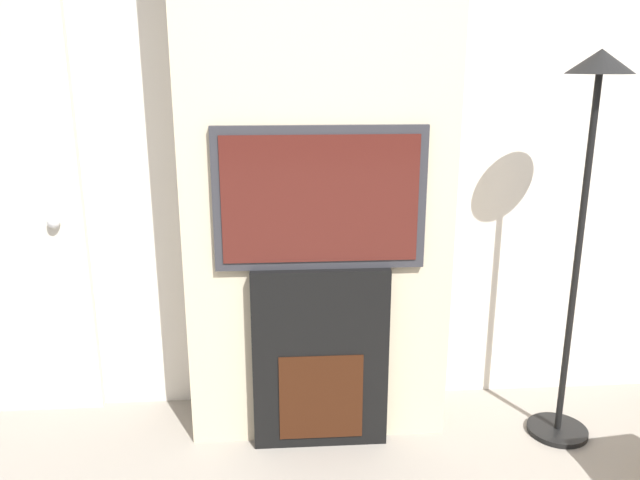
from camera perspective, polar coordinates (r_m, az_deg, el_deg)
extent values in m
cube|color=silver|center=(3.07, -0.57, 8.74)|extent=(6.00, 0.06, 2.70)
cube|color=beige|center=(2.84, -0.28, 8.16)|extent=(1.20, 0.40, 2.70)
cube|color=black|center=(2.92, 0.00, -10.56)|extent=(0.62, 0.14, 0.86)
cube|color=#33160A|center=(2.94, 0.10, -14.21)|extent=(0.38, 0.01, 0.41)
cube|color=#2D2D33|center=(2.67, 0.00, 3.85)|extent=(0.91, 0.06, 0.62)
cube|color=#471914|center=(2.64, 0.05, 3.70)|extent=(0.84, 0.01, 0.55)
cylinder|color=black|center=(3.37, 20.86, -15.92)|extent=(0.28, 0.28, 0.03)
cylinder|color=black|center=(3.03, 22.41, -2.14)|extent=(0.03, 0.03, 1.66)
cone|color=black|center=(2.90, 24.29, 14.68)|extent=(0.28, 0.28, 0.10)
sphere|color=silver|center=(3.21, -23.18, 1.51)|extent=(0.06, 0.06, 0.06)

